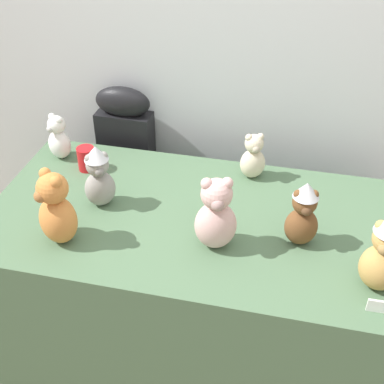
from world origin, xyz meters
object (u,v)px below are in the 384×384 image
instrument_case (129,174)px  teddy_bear_honey (384,254)px  teddy_bear_ash (99,177)px  party_cup_red (86,159)px  teddy_bear_ginger (56,210)px  teddy_bear_chestnut (303,214)px  teddy_bear_cream (253,157)px  teddy_bear_blush (216,216)px  display_table (192,283)px  teddy_bear_snow (59,138)px

instrument_case → teddy_bear_honey: 1.49m
teddy_bear_ash → teddy_bear_honey: bearing=-46.0°
instrument_case → party_cup_red: (-0.06, -0.34, 0.30)m
teddy_bear_ginger → teddy_bear_ash: 0.26m
teddy_bear_ash → teddy_bear_chestnut: bearing=-38.1°
teddy_bear_cream → teddy_bear_blush: bearing=-119.9°
display_table → instrument_case: (-0.48, 0.57, 0.13)m
teddy_bear_ash → teddy_bear_chestnut: size_ratio=1.02×
teddy_bear_blush → teddy_bear_chestnut: (0.31, 0.09, -0.01)m
display_table → teddy_bear_ash: (-0.38, -0.00, 0.52)m
teddy_bear_blush → teddy_bear_honey: 0.58m
teddy_bear_ginger → party_cup_red: (-0.09, 0.48, -0.09)m
teddy_bear_honey → teddy_bear_blush: bearing=-170.3°
instrument_case → teddy_bear_ginger: bearing=-86.5°
teddy_bear_honey → teddy_bear_ash: 1.11m
teddy_bear_ginger → teddy_bear_blush: bearing=43.2°
teddy_bear_snow → party_cup_red: bearing=3.1°
instrument_case → teddy_bear_blush: bearing=-48.7°
teddy_bear_ginger → party_cup_red: bearing=134.2°
display_table → teddy_bear_ginger: (-0.45, -0.25, 0.52)m
instrument_case → teddy_bear_cream: 0.80m
teddy_bear_blush → teddy_bear_cream: teddy_bear_blush is taller
teddy_bear_snow → teddy_bear_cream: (0.90, 0.04, -0.00)m
teddy_bear_ginger → teddy_bear_blush: 0.58m
teddy_bear_chestnut → instrument_case: bearing=132.5°
teddy_bear_ginger → teddy_bear_chestnut: bearing=45.3°
display_table → teddy_bear_honey: 0.91m
teddy_bear_ginger → teddy_bear_blush: teddy_bear_ginger is taller
display_table → teddy_bear_ginger: 0.74m
teddy_bear_cream → teddy_bear_snow: bearing=161.2°
teddy_bear_snow → teddy_bear_blush: size_ratio=0.73×
teddy_bear_snow → teddy_bear_ginger: bearing=-39.1°
teddy_bear_honey → teddy_bear_chestnut: bearing=165.5°
teddy_bear_blush → party_cup_red: teddy_bear_blush is taller
teddy_bear_ash → teddy_bear_chestnut: teddy_bear_ash is taller
instrument_case → teddy_bear_cream: bearing=-17.8°
teddy_bear_chestnut → teddy_bear_blush: bearing=-176.6°
teddy_bear_cream → party_cup_red: bearing=166.9°
display_table → teddy_bear_honey: bearing=-18.5°
display_table → teddy_bear_blush: (0.12, -0.15, 0.52)m
teddy_bear_cream → teddy_bear_chestnut: (0.23, -0.40, 0.03)m
teddy_bear_chestnut → teddy_bear_snow: bearing=149.8°
teddy_bear_snow → display_table: bearing=3.3°
teddy_bear_blush → teddy_bear_cream: bearing=65.7°
teddy_bear_cream → teddy_bear_chestnut: 0.46m
display_table → teddy_bear_blush: 0.56m
display_table → teddy_bear_blush: bearing=-50.5°
instrument_case → teddy_bear_ash: 0.70m
teddy_bear_snow → teddy_bear_cream: teddy_bear_snow is taller
instrument_case → teddy_bear_chestnut: size_ratio=3.75×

